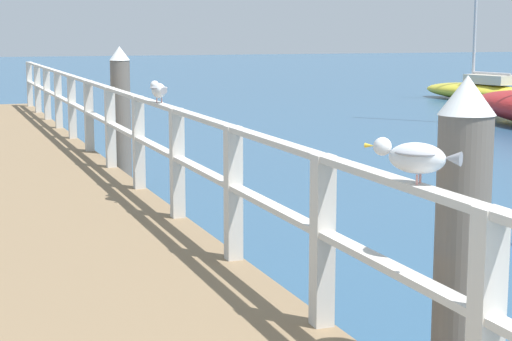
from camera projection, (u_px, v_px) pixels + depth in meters
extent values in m
cube|color=#846B4C|center=(7.00, 194.00, 10.99)|extent=(2.84, 21.43, 0.54)
cube|color=beige|center=(486.00, 329.00, 3.68)|extent=(0.12, 0.12, 1.05)
cube|color=beige|center=(322.00, 241.00, 5.21)|extent=(0.12, 0.12, 1.05)
cube|color=beige|center=(233.00, 193.00, 6.74)|extent=(0.12, 0.12, 1.05)
cube|color=beige|center=(177.00, 163.00, 8.27)|extent=(0.12, 0.12, 1.05)
cube|color=beige|center=(139.00, 143.00, 9.80)|extent=(0.12, 0.12, 1.05)
cube|color=beige|center=(110.00, 127.00, 11.33)|extent=(0.12, 0.12, 1.05)
cube|color=beige|center=(89.00, 116.00, 12.86)|extent=(0.12, 0.12, 1.05)
cube|color=beige|center=(72.00, 107.00, 14.39)|extent=(0.12, 0.12, 1.05)
cube|color=beige|center=(58.00, 99.00, 15.91)|extent=(0.12, 0.12, 1.05)
cube|color=beige|center=(47.00, 93.00, 17.44)|extent=(0.12, 0.12, 1.05)
cube|color=beige|center=(38.00, 88.00, 18.97)|extent=(0.12, 0.12, 1.05)
cube|color=beige|center=(30.00, 84.00, 20.50)|extent=(0.12, 0.12, 1.05)
cube|color=beige|center=(109.00, 89.00, 11.25)|extent=(0.10, 19.83, 0.04)
cube|color=beige|center=(110.00, 123.00, 11.32)|extent=(0.10, 19.83, 0.04)
cylinder|color=#6B6056|center=(460.00, 295.00, 4.54)|extent=(0.28, 0.28, 1.89)
cone|color=white|center=(467.00, 95.00, 4.37)|extent=(0.29, 0.29, 0.20)
cylinder|color=#6B6056|center=(121.00, 126.00, 12.55)|extent=(0.28, 0.28, 1.89)
cone|color=white|center=(119.00, 53.00, 12.39)|extent=(0.29, 0.29, 0.20)
ellipsoid|color=white|center=(417.00, 158.00, 4.13)|extent=(0.28, 0.30, 0.15)
sphere|color=white|center=(382.00, 146.00, 4.20)|extent=(0.09, 0.09, 0.09)
cone|color=gold|center=(370.00, 146.00, 4.23)|extent=(0.05, 0.05, 0.02)
cone|color=#939399|center=(453.00, 158.00, 4.05)|extent=(0.11, 0.11, 0.07)
ellipsoid|color=#939399|center=(417.00, 153.00, 4.12)|extent=(0.28, 0.28, 0.04)
cylinder|color=tan|center=(417.00, 180.00, 4.12)|extent=(0.01, 0.01, 0.05)
cylinder|color=tan|center=(420.00, 178.00, 4.16)|extent=(0.01, 0.01, 0.05)
ellipsoid|color=white|center=(159.00, 90.00, 8.78)|extent=(0.13, 0.28, 0.15)
sphere|color=white|center=(155.00, 85.00, 8.94)|extent=(0.09, 0.09, 0.09)
cone|color=gold|center=(153.00, 85.00, 9.00)|extent=(0.02, 0.05, 0.02)
cone|color=#939399|center=(163.00, 91.00, 8.62)|extent=(0.07, 0.08, 0.07)
ellipsoid|color=#939399|center=(159.00, 88.00, 8.78)|extent=(0.18, 0.23, 0.04)
cylinder|color=tan|center=(157.00, 100.00, 8.78)|extent=(0.01, 0.01, 0.05)
cylinder|color=tan|center=(162.00, 100.00, 8.80)|extent=(0.01, 0.01, 0.05)
ellipsoid|color=gold|center=(478.00, 92.00, 29.04)|extent=(2.36, 4.87, 0.58)
cylinder|color=#B2B2B7|center=(476.00, 13.00, 28.82)|extent=(0.10, 0.10, 4.61)
cylinder|color=#B2B2B7|center=(491.00, 73.00, 28.44)|extent=(0.39, 1.62, 0.08)
cube|color=beige|center=(491.00, 79.00, 28.49)|extent=(1.14, 1.81, 0.30)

